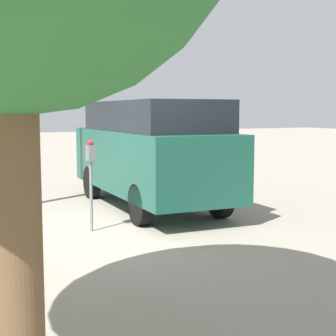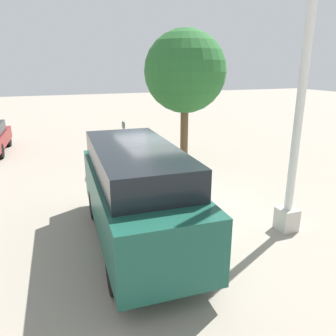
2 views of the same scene
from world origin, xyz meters
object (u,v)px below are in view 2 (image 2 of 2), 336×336
at_px(fire_hydrant, 129,146).
at_px(lamp_post, 298,123).
at_px(parked_van, 137,192).
at_px(street_tree, 185,72).
at_px(parking_meter_far, 124,129).
at_px(parking_meter_near, 184,167).

bearing_deg(fire_hydrant, lamp_post, 11.60).
bearing_deg(lamp_post, parked_van, -102.29).
bearing_deg(street_tree, parked_van, -31.95).
xyz_separation_m(parking_meter_far, fire_hydrant, (0.81, 0.05, -0.67)).
height_order(parking_meter_near, street_tree, street_tree).
bearing_deg(fire_hydrant, parking_meter_far, -176.83).
relative_size(parking_meter_far, fire_hydrant, 2.00).
bearing_deg(street_tree, parking_meter_far, -139.54).
bearing_deg(fire_hydrant, parked_van, -13.09).
bearing_deg(street_tree, parking_meter_near, -23.86).
bearing_deg(parked_van, parking_meter_far, 171.06).
bearing_deg(fire_hydrant, street_tree, 51.60).
height_order(parking_meter_far, street_tree, street_tree).
bearing_deg(parking_meter_far, fire_hydrant, 4.34).
height_order(parking_meter_near, lamp_post, lamp_post).
bearing_deg(parking_meter_near, parked_van, -48.03).
bearing_deg(parked_van, parking_meter_near, 133.44).
xyz_separation_m(parking_meter_near, parking_meter_far, (-6.93, -0.04, -0.11)).
distance_m(parking_meter_far, parked_van, 8.64).
relative_size(lamp_post, street_tree, 1.32).
bearing_deg(parking_meter_near, street_tree, 157.31).
distance_m(parked_van, fire_hydrant, 7.90).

